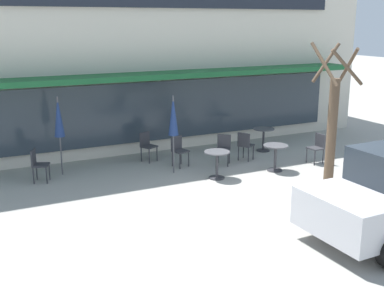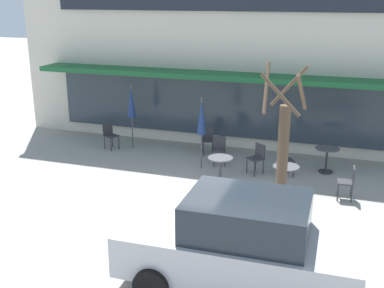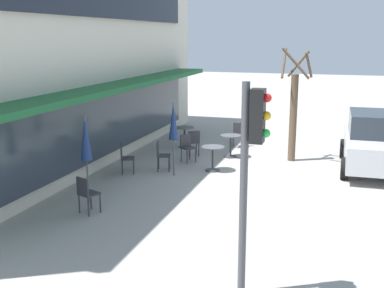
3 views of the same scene
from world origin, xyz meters
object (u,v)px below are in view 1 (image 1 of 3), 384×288
Objects in this scene: cafe_table_streetside at (275,153)px; cafe_chair_3 at (317,146)px; cafe_table_near_wall at (217,160)px; cafe_chair_1 at (245,144)px; patio_umbrella_green_folded at (59,118)px; cafe_chair_0 at (224,147)px; cafe_chair_5 at (147,144)px; cafe_table_by_tree at (264,136)px; street_tree at (332,126)px; cafe_chair_2 at (179,149)px; cafe_chair_4 at (38,163)px; patio_umbrella_cream_folded at (173,116)px.

cafe_chair_3 is (1.59, 0.09, 0.01)m from cafe_table_streetside.
cafe_chair_3 reaches higher than cafe_table_near_wall.
cafe_chair_1 and cafe_chair_3 have the same top height.
patio_umbrella_green_folded is 2.47× the size of cafe_chair_0.
cafe_chair_0 and cafe_chair_5 have the same top height.
cafe_table_streetside is at bearing -115.46° from cafe_table_by_tree.
cafe_table_streetside is at bearing -22.57° from patio_umbrella_green_folded.
cafe_table_near_wall is 3.31m from cafe_table_by_tree.
cafe_chair_0 reaches higher than cafe_table_streetside.
patio_umbrella_green_folded is 0.60× the size of street_tree.
cafe_chair_3 is 0.24× the size of street_tree.
cafe_table_by_tree is 0.85× the size of cafe_chair_3.
cafe_chair_2 reaches higher than cafe_table_by_tree.
cafe_table_streetside is 0.21× the size of street_tree.
cafe_table_streetside is (1.83, -0.13, 0.00)m from cafe_table_near_wall.
cafe_chair_2 is 1.00× the size of cafe_chair_4.
patio_umbrella_cream_folded is 4.22m from street_tree.
cafe_chair_0 is at bearing -34.56° from cafe_chair_5.
cafe_chair_1 is 2.09m from cafe_chair_2.
patio_umbrella_green_folded reaches higher than cafe_table_streetside.
cafe_chair_5 is (-2.92, 2.55, 0.01)m from cafe_table_streetside.
cafe_table_near_wall and cafe_table_streetside have the same top height.
cafe_table_by_tree is at bearing -8.67° from cafe_chair_5.
patio_umbrella_green_folded is 7.57m from cafe_chair_3.
cafe_table_by_tree is 3.90m from cafe_chair_5.
street_tree reaches higher than cafe_chair_3.
cafe_chair_2 is at bearing 123.32° from street_tree.
patio_umbrella_cream_folded reaches higher than cafe_chair_0.
cafe_chair_4 is 3.37m from cafe_chair_5.
street_tree reaches higher than cafe_chair_5.
cafe_chair_3 reaches higher than cafe_table_by_tree.
cafe_chair_4 is (-3.96, 0.31, 0.00)m from cafe_chair_2.
cafe_table_by_tree is 0.85× the size of cafe_chair_4.
cafe_table_streetside is 0.85× the size of cafe_chair_0.
cafe_table_near_wall is 1.57m from cafe_chair_2.
patio_umbrella_cream_folded is at bearing -176.13° from cafe_chair_1.
cafe_chair_1 is at bearing 2.43° from cafe_chair_0.
cafe_chair_4 reaches higher than cafe_table_streetside.
cafe_chair_3 is at bearing -13.41° from cafe_chair_4.
cafe_chair_0 is at bearing 156.36° from cafe_chair_3.
cafe_chair_4 is at bearing 162.60° from cafe_table_streetside.
patio_umbrella_cream_folded is 4.53m from cafe_chair_3.
cafe_chair_4 is at bearing 175.48° from cafe_chair_2.
cafe_chair_1 is at bearing 3.87° from patio_umbrella_cream_folded.
cafe_chair_1 is 0.24× the size of street_tree.
cafe_chair_1 reaches higher than cafe_table_near_wall.
patio_umbrella_cream_folded is (2.86, -1.22, 0.00)m from patio_umbrella_green_folded.
cafe_chair_1 is at bearing 35.00° from cafe_table_near_wall.
cafe_chair_3 is at bearing -0.74° from cafe_table_near_wall.
cafe_chair_2 is (-2.05, 0.39, 0.00)m from cafe_chair_1.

